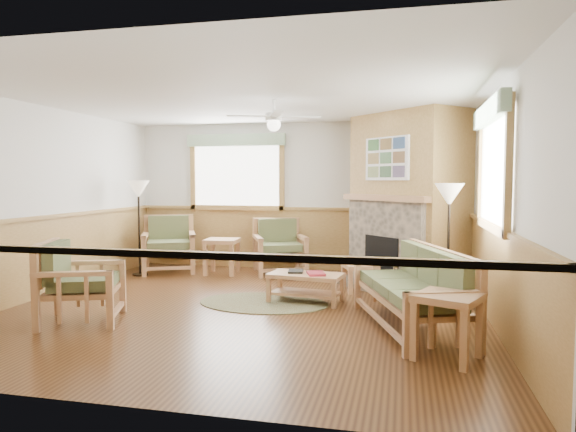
% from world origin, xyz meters
% --- Properties ---
extents(floor, '(6.00, 6.00, 0.01)m').
position_xyz_m(floor, '(0.00, 0.00, -0.01)').
color(floor, '#4D2C15').
rests_on(floor, ground).
extents(ceiling, '(6.00, 6.00, 0.01)m').
position_xyz_m(ceiling, '(0.00, 0.00, 2.70)').
color(ceiling, white).
rests_on(ceiling, floor).
extents(wall_back, '(6.00, 0.02, 2.70)m').
position_xyz_m(wall_back, '(0.00, 3.00, 1.35)').
color(wall_back, silver).
rests_on(wall_back, floor).
extents(wall_front, '(6.00, 0.02, 2.70)m').
position_xyz_m(wall_front, '(0.00, -3.00, 1.35)').
color(wall_front, silver).
rests_on(wall_front, floor).
extents(wall_left, '(0.02, 6.00, 2.70)m').
position_xyz_m(wall_left, '(-3.00, 0.00, 1.35)').
color(wall_left, silver).
rests_on(wall_left, floor).
extents(wall_right, '(0.02, 6.00, 2.70)m').
position_xyz_m(wall_right, '(3.00, 0.00, 1.35)').
color(wall_right, silver).
rests_on(wall_right, floor).
extents(wainscot, '(6.00, 6.00, 1.10)m').
position_xyz_m(wainscot, '(0.00, 0.00, 0.55)').
color(wainscot, '#A77F44').
rests_on(wainscot, floor).
extents(fireplace, '(3.11, 3.11, 2.70)m').
position_xyz_m(fireplace, '(2.05, 2.05, 1.35)').
color(fireplace, '#A77F44').
rests_on(fireplace, floor).
extents(window_back, '(1.90, 0.16, 1.50)m').
position_xyz_m(window_back, '(-1.10, 2.96, 2.53)').
color(window_back, white).
rests_on(window_back, wall_back).
extents(window_right, '(0.16, 1.90, 1.50)m').
position_xyz_m(window_right, '(2.96, -0.20, 2.53)').
color(window_right, white).
rests_on(window_right, wall_right).
extents(ceiling_fan, '(1.59, 1.59, 0.36)m').
position_xyz_m(ceiling_fan, '(0.30, 0.30, 2.66)').
color(ceiling_fan, white).
rests_on(ceiling_fan, ceiling).
extents(sofa, '(2.09, 1.38, 0.89)m').
position_xyz_m(sofa, '(2.06, -0.49, 0.45)').
color(sofa, '#B17E52').
rests_on(sofa, floor).
extents(armchair_back_left, '(1.19, 1.19, 1.01)m').
position_xyz_m(armchair_back_left, '(-2.14, 2.19, 0.50)').
color(armchair_back_left, '#B17E52').
rests_on(armchair_back_left, floor).
extents(armchair_back_right, '(1.13, 1.13, 0.96)m').
position_xyz_m(armchair_back_right, '(-0.15, 2.48, 0.48)').
color(armchair_back_right, '#B17E52').
rests_on(armchair_back_right, floor).
extents(armchair_left, '(1.09, 1.09, 0.95)m').
position_xyz_m(armchair_left, '(-1.66, -1.07, 0.47)').
color(armchair_left, '#B17E52').
rests_on(armchair_left, floor).
extents(coffee_table, '(1.04, 0.62, 0.39)m').
position_xyz_m(coffee_table, '(0.70, 0.46, 0.20)').
color(coffee_table, '#B17E52').
rests_on(coffee_table, floor).
extents(end_table_chairs, '(0.59, 0.57, 0.62)m').
position_xyz_m(end_table_chairs, '(-1.12, 2.17, 0.31)').
color(end_table_chairs, '#B17E52').
rests_on(end_table_chairs, floor).
extents(end_table_sofa, '(0.71, 0.70, 0.61)m').
position_xyz_m(end_table_sofa, '(2.39, -1.44, 0.30)').
color(end_table_sofa, '#B17E52').
rests_on(end_table_sofa, floor).
extents(footstool, '(0.61, 0.61, 0.41)m').
position_xyz_m(footstool, '(1.36, 1.31, 0.21)').
color(footstool, '#B17E52').
rests_on(footstool, floor).
extents(braided_rug, '(1.82, 1.82, 0.01)m').
position_xyz_m(braided_rug, '(0.16, 0.27, 0.01)').
color(braided_rug, brown).
rests_on(braided_rug, floor).
extents(floor_lamp_left, '(0.48, 0.48, 1.66)m').
position_xyz_m(floor_lamp_left, '(-2.48, 1.76, 0.83)').
color(floor_lamp_left, black).
rests_on(floor_lamp_left, floor).
extents(floor_lamp_right, '(0.37, 0.37, 1.62)m').
position_xyz_m(floor_lamp_right, '(2.55, 0.59, 0.81)').
color(floor_lamp_right, black).
rests_on(floor_lamp_right, floor).
extents(book_red, '(0.31, 0.36, 0.03)m').
position_xyz_m(book_red, '(0.85, 0.41, 0.42)').
color(book_red, maroon).
rests_on(book_red, coffee_table).
extents(book_dark, '(0.24, 0.30, 0.03)m').
position_xyz_m(book_dark, '(0.55, 0.53, 0.42)').
color(book_dark, black).
rests_on(book_dark, coffee_table).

